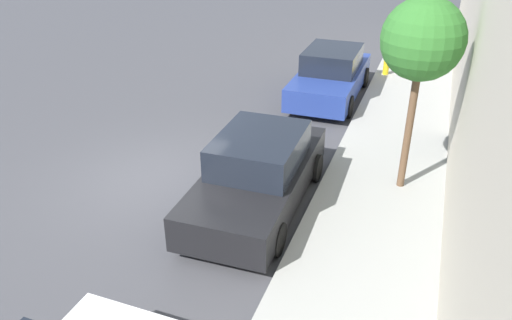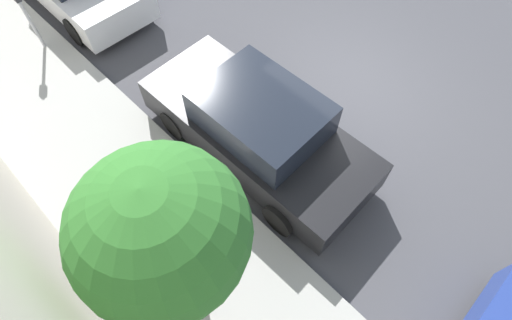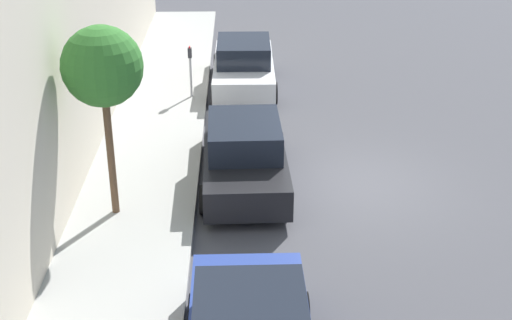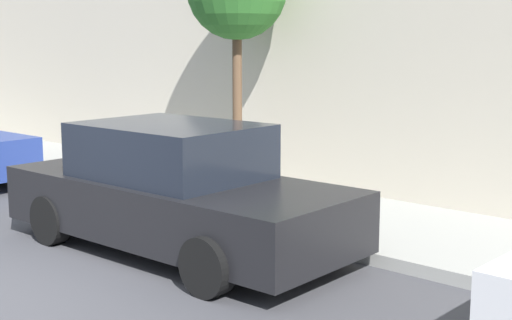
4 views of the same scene
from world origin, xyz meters
The scene contains 5 objects.
ground_plane centered at (0.00, 0.00, 0.00)m, with size 60.00×60.00×0.00m, color #424247.
sidewalk centered at (4.78, 0.00, 0.07)m, with size 2.56×32.00×0.15m.
parked_sedan_second centered at (2.44, -0.17, 0.73)m, with size 1.92×4.54×1.54m.
parking_meter_near centered at (3.95, -5.52, 1.08)m, with size 0.11×0.15×1.52m.
street_tree centered at (5.14, 1.36, 3.27)m, with size 1.57×1.57×3.94m.
Camera 2 is at (5.46, 2.81, 6.49)m, focal length 28.00 mm.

